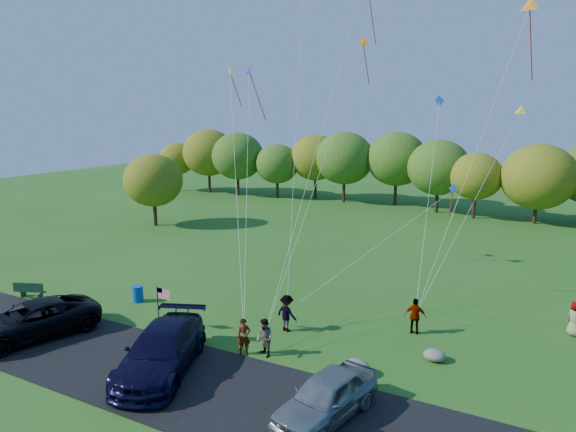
% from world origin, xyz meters
% --- Properties ---
extents(ground, '(140.00, 140.00, 0.00)m').
position_xyz_m(ground, '(0.00, 0.00, 0.00)').
color(ground, '#265C1A').
rests_on(ground, ground).
extents(asphalt_lane, '(44.00, 6.00, 0.06)m').
position_xyz_m(asphalt_lane, '(0.00, -4.00, 0.03)').
color(asphalt_lane, black).
rests_on(asphalt_lane, ground).
extents(treeline, '(76.16, 27.80, 8.35)m').
position_xyz_m(treeline, '(-0.10, 36.07, 4.78)').
color(treeline, '#372714').
rests_on(treeline, ground).
extents(minivan_dark, '(4.67, 6.76, 1.72)m').
position_xyz_m(minivan_dark, '(-9.65, -4.18, 0.92)').
color(minivan_dark, black).
rests_on(minivan_dark, asphalt_lane).
extents(minivan_navy, '(4.79, 6.91, 1.86)m').
position_xyz_m(minivan_navy, '(-1.81, -3.82, 0.99)').
color(minivan_navy, black).
rests_on(minivan_navy, asphalt_lane).
extents(minivan_silver, '(2.83, 5.07, 1.63)m').
position_xyz_m(minivan_silver, '(5.69, -3.65, 0.87)').
color(minivan_silver, gray).
rests_on(minivan_silver, asphalt_lane).
extents(flyer_a, '(0.73, 0.72, 1.70)m').
position_xyz_m(flyer_a, '(0.37, -0.80, 0.85)').
color(flyer_a, '#4C4C59').
rests_on(flyer_a, ground).
extents(flyer_b, '(1.07, 0.99, 1.75)m').
position_xyz_m(flyer_b, '(1.28, -0.49, 0.88)').
color(flyer_b, '#4C4C59').
rests_on(flyer_b, ground).
extents(flyer_c, '(1.33, 0.94, 1.87)m').
position_xyz_m(flyer_c, '(0.86, 2.40, 0.93)').
color(flyer_c, '#4C4C59').
rests_on(flyer_c, ground).
extents(flyer_d, '(1.12, 0.60, 1.82)m').
position_xyz_m(flyer_d, '(6.64, 5.10, 0.91)').
color(flyer_d, '#4C4C59').
rests_on(flyer_d, ground).
extents(flyer_e, '(1.03, 0.97, 1.77)m').
position_xyz_m(flyer_e, '(13.62, 8.54, 0.88)').
color(flyer_e, '#4C4C59').
rests_on(flyer_e, ground).
extents(park_bench, '(1.78, 0.96, 1.01)m').
position_xyz_m(park_bench, '(-14.61, -0.81, 0.54)').
color(park_bench, '#14391E').
rests_on(park_bench, ground).
extents(trash_barrel, '(0.62, 0.62, 0.93)m').
position_xyz_m(trash_barrel, '(-8.71, 1.90, 0.47)').
color(trash_barrel, '#0C43BF').
rests_on(trash_barrel, ground).
extents(flag_assembly, '(0.83, 0.54, 2.24)m').
position_xyz_m(flag_assembly, '(-4.75, -0.47, 1.66)').
color(flag_assembly, black).
rests_on(flag_assembly, ground).
extents(boulder_near, '(1.25, 0.98, 0.63)m').
position_xyz_m(boulder_near, '(5.50, -0.10, 0.31)').
color(boulder_near, gray).
rests_on(boulder_near, ground).
extents(boulder_far, '(0.98, 0.82, 0.51)m').
position_xyz_m(boulder_far, '(8.15, 2.66, 0.25)').
color(boulder_far, gray).
rests_on(boulder_far, ground).
extents(kites_aloft, '(25.63, 7.60, 19.50)m').
position_xyz_m(kites_aloft, '(1.44, 12.78, 17.50)').
color(kites_aloft, '#FB1B4F').
rests_on(kites_aloft, ground).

